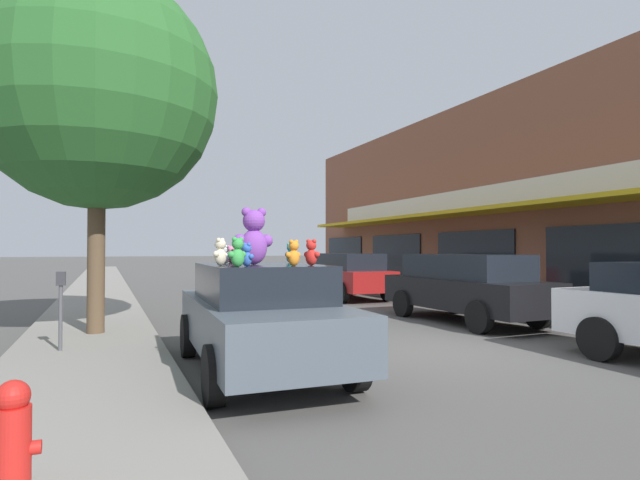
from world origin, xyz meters
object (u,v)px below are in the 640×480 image
at_px(teddy_bear_orange, 294,253).
at_px(parking_meter, 61,300).
at_px(street_tree, 98,92).
at_px(plush_art_car, 260,314).
at_px(teddy_bear_red, 311,253).
at_px(teddy_bear_giant, 254,237).
at_px(teddy_bear_pink, 231,254).
at_px(fire_hydrant, 12,442).
at_px(parked_car_far_right, 348,274).
at_px(teddy_bear_green, 238,252).
at_px(parked_car_far_center, 465,285).
at_px(teddy_bear_white, 225,255).
at_px(teddy_bear_teal, 291,253).
at_px(teddy_bear_cream, 220,252).
at_px(teddy_bear_blue, 247,255).
at_px(teddy_bear_black, 235,257).

xyz_separation_m(teddy_bear_orange, parking_meter, (-2.90, 3.00, -0.77)).
xyz_separation_m(teddy_bear_orange, street_tree, (-2.41, 4.65, 3.16)).
height_order(plush_art_car, teddy_bear_red, teddy_bear_red).
xyz_separation_m(teddy_bear_giant, teddy_bear_pink, (-0.12, 0.89, -0.26)).
bearing_deg(fire_hydrant, parked_car_far_right, 55.19).
distance_m(teddy_bear_green, teddy_bear_pink, 1.93).
xyz_separation_m(teddy_bear_giant, parked_car_far_center, (6.05, 2.76, -1.05)).
bearing_deg(teddy_bear_green, teddy_bear_orange, 161.24).
bearing_deg(plush_art_car, teddy_bear_white, 130.85).
height_order(teddy_bear_teal, teddy_bear_white, teddy_bear_teal).
relative_size(teddy_bear_pink, teddy_bear_teal, 0.88).
distance_m(teddy_bear_cream, teddy_bear_white, 0.89).
bearing_deg(parked_car_far_center, teddy_bear_white, -160.46).
bearing_deg(plush_art_car, teddy_bear_teal, 40.99).
height_order(plush_art_car, teddy_bear_cream, teddy_bear_cream).
bearing_deg(parking_meter, teddy_bear_blue, -51.78).
bearing_deg(parked_car_far_right, teddy_bear_white, -126.56).
height_order(teddy_bear_orange, parked_car_far_right, teddy_bear_orange).
relative_size(teddy_bear_pink, teddy_bear_red, 0.80).
xyz_separation_m(plush_art_car, teddy_bear_blue, (-0.41, -0.82, 0.87)).
distance_m(plush_art_car, parked_car_far_center, 6.56).
xyz_separation_m(plush_art_car, teddy_bear_red, (0.48, -0.78, 0.89)).
bearing_deg(parked_car_far_center, parking_meter, -175.68).
xyz_separation_m(teddy_bear_pink, street_tree, (-2.00, 2.87, 3.19)).
distance_m(plush_art_car, parked_car_far_right, 10.85).
relative_size(plush_art_car, teddy_bear_white, 16.16).
bearing_deg(street_tree, parked_car_far_center, -6.96).
height_order(teddy_bear_red, parked_car_far_right, teddy_bear_red).
bearing_deg(parked_car_far_center, teddy_bear_teal, -157.12).
relative_size(plush_art_car, parked_car_far_center, 0.97).
bearing_deg(plush_art_car, parking_meter, 144.93).
relative_size(teddy_bear_giant, teddy_bear_red, 2.32).
relative_size(plush_art_car, parked_car_far_right, 1.09).
distance_m(plush_art_car, teddy_bear_pink, 1.25).
xyz_separation_m(teddy_bear_orange, teddy_bear_blue, (-0.60, 0.08, -0.02)).
relative_size(plush_art_car, teddy_bear_blue, 15.04).
xyz_separation_m(teddy_bear_orange, parked_car_far_center, (5.77, 3.65, -0.82)).
relative_size(teddy_bear_red, parked_car_far_center, 0.08).
bearing_deg(teddy_bear_cream, teddy_bear_pink, -159.52).
bearing_deg(teddy_bear_pink, teddy_bear_giant, 84.96).
bearing_deg(teddy_bear_pink, teddy_bear_teal, 144.37).
distance_m(teddy_bear_giant, parked_car_far_center, 6.73).
bearing_deg(parked_car_far_center, teddy_bear_orange, -147.67).
bearing_deg(teddy_bear_teal, parking_meter, 32.25).
relative_size(teddy_bear_giant, parking_meter, 0.65).
bearing_deg(parking_meter, teddy_bear_black, -46.03).
distance_m(parked_car_far_center, street_tree, 9.15).
bearing_deg(teddy_bear_green, teddy_bear_white, -124.28).
xyz_separation_m(teddy_bear_cream, teddy_bear_red, (1.13, -0.43, -0.01)).
relative_size(parked_car_far_right, street_tree, 0.58).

